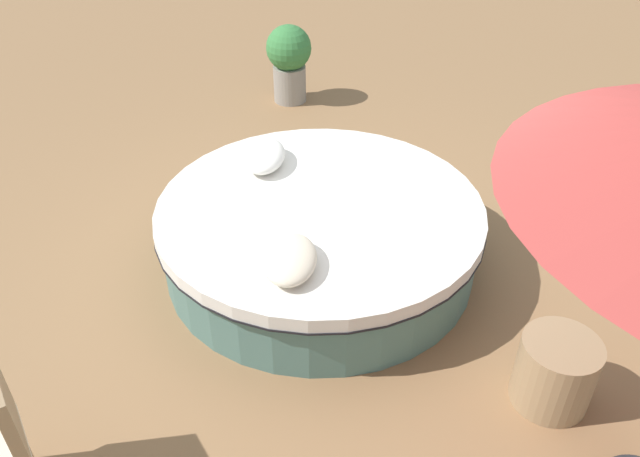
% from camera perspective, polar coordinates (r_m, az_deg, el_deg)
% --- Properties ---
extents(ground_plane, '(16.00, 16.00, 0.00)m').
position_cam_1_polar(ground_plane, '(5.08, -0.00, -3.05)').
color(ground_plane, olive).
extents(round_bed, '(2.49, 2.49, 0.56)m').
position_cam_1_polar(round_bed, '(4.91, -0.00, -0.46)').
color(round_bed, '#4C726B').
rests_on(round_bed, ground_plane).
extents(throw_pillow_0, '(0.54, 0.34, 0.18)m').
position_cam_1_polar(throw_pillow_0, '(5.22, -5.08, 6.58)').
color(throw_pillow_0, white).
rests_on(throw_pillow_0, round_bed).
extents(throw_pillow_1, '(0.54, 0.35, 0.15)m').
position_cam_1_polar(throw_pillow_1, '(4.11, -2.73, -2.78)').
color(throw_pillow_1, beige).
rests_on(throw_pillow_1, round_bed).
extents(planter, '(0.52, 0.52, 0.90)m').
position_cam_1_polar(planter, '(7.52, -2.81, 15.05)').
color(planter, gray).
rests_on(planter, ground_plane).
extents(side_table, '(0.48, 0.48, 0.48)m').
position_cam_1_polar(side_table, '(4.19, 20.46, -12.03)').
color(side_table, '#997A56').
rests_on(side_table, ground_plane).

